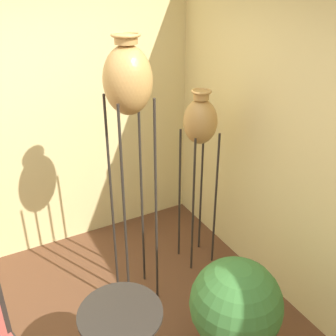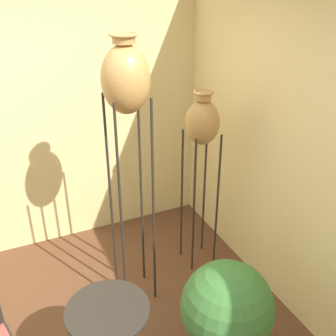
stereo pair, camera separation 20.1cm
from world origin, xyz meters
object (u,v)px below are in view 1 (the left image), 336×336
at_px(vase_stand_medium, 200,126).
at_px(potted_plant, 235,309).
at_px(side_table, 122,335).
at_px(vase_stand_tall, 128,86).

xyz_separation_m(vase_stand_medium, potted_plant, (-0.37, -1.08, -0.92)).
xyz_separation_m(side_table, potted_plant, (0.79, -0.12, -0.06)).
bearing_deg(side_table, potted_plant, -8.65).
bearing_deg(potted_plant, vase_stand_medium, 71.15).
bearing_deg(vase_stand_medium, vase_stand_tall, -166.47).
bearing_deg(potted_plant, side_table, 171.35).
bearing_deg(potted_plant, vase_stand_tall, 110.51).
xyz_separation_m(vase_stand_medium, side_table, (-1.16, -0.96, -0.86)).
bearing_deg(vase_stand_tall, side_table, -119.63).
xyz_separation_m(vase_stand_tall, side_table, (-0.45, -0.79, -1.33)).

